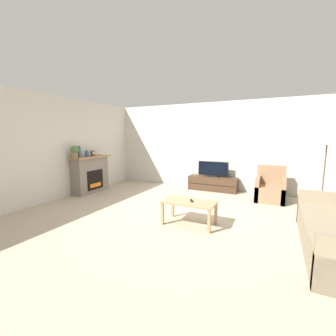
# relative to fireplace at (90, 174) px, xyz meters

# --- Properties ---
(ground_plane) EXTENTS (24.00, 24.00, 0.00)m
(ground_plane) POSITION_rel_fireplace_xyz_m (3.12, -0.52, -0.55)
(ground_plane) COLOR tan
(wall_back) EXTENTS (12.00, 0.06, 2.70)m
(wall_back) POSITION_rel_fireplace_xyz_m (3.12, 2.10, 0.80)
(wall_back) COLOR beige
(wall_back) RESTS_ON ground
(wall_left) EXTENTS (0.06, 12.00, 2.70)m
(wall_left) POSITION_rel_fireplace_xyz_m (-0.23, -0.52, 0.80)
(wall_left) COLOR beige
(wall_left) RESTS_ON ground
(fireplace) EXTENTS (0.52, 1.24, 1.08)m
(fireplace) POSITION_rel_fireplace_xyz_m (0.00, 0.00, 0.00)
(fireplace) COLOR slate
(fireplace) RESTS_ON ground
(mantel_vase_left) EXTENTS (0.08, 0.08, 0.32)m
(mantel_vase_left) POSITION_rel_fireplace_xyz_m (0.02, -0.37, 0.69)
(mantel_vase_left) COLOR #385670
(mantel_vase_left) RESTS_ON fireplace
(mantel_vase_centre_left) EXTENTS (0.12, 0.12, 0.19)m
(mantel_vase_centre_left) POSITION_rel_fireplace_xyz_m (0.02, -0.09, 0.62)
(mantel_vase_centre_left) COLOR #385670
(mantel_vase_centre_left) RESTS_ON fireplace
(mantel_clock) EXTENTS (0.08, 0.11, 0.15)m
(mantel_clock) POSITION_rel_fireplace_xyz_m (0.02, 0.12, 0.61)
(mantel_clock) COLOR brown
(mantel_clock) RESTS_ON fireplace
(potted_plant) EXTENTS (0.22, 0.22, 0.33)m
(potted_plant) POSITION_rel_fireplace_xyz_m (0.02, -0.53, 0.71)
(potted_plant) COLOR #936B4C
(potted_plant) RESTS_ON fireplace
(tv_stand) EXTENTS (1.48, 0.43, 0.43)m
(tv_stand) POSITION_rel_fireplace_xyz_m (3.23, 1.81, -0.34)
(tv_stand) COLOR #422D1E
(tv_stand) RESTS_ON ground
(tv) EXTENTS (0.93, 0.18, 0.47)m
(tv) POSITION_rel_fireplace_xyz_m (3.23, 1.81, 0.09)
(tv) COLOR black
(tv) RESTS_ON tv_stand
(armchair) EXTENTS (0.70, 0.76, 0.90)m
(armchair) POSITION_rel_fireplace_xyz_m (4.85, 1.39, -0.26)
(armchair) COLOR #937051
(armchair) RESTS_ON ground
(coffee_table) EXTENTS (0.98, 0.54, 0.45)m
(coffee_table) POSITION_rel_fireplace_xyz_m (3.53, -1.03, -0.16)
(coffee_table) COLOR #A37F56
(coffee_table) RESTS_ON ground
(remote) EXTENTS (0.11, 0.15, 0.02)m
(remote) POSITION_rel_fireplace_xyz_m (3.57, -1.01, -0.09)
(remote) COLOR black
(remote) RESTS_ON coffee_table
(floor_lamp) EXTENTS (0.37, 0.37, 1.73)m
(floor_lamp) POSITION_rel_fireplace_xyz_m (5.80, 0.28, 0.97)
(floor_lamp) COLOR black
(floor_lamp) RESTS_ON ground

